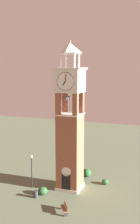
# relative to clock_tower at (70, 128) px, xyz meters

# --- Properties ---
(ground) EXTENTS (80.00, 80.00, 0.00)m
(ground) POSITION_rel_clock_tower_xyz_m (0.00, 0.00, -7.42)
(ground) COLOR #5B664C
(clock_tower) EXTENTS (3.23, 3.23, 17.48)m
(clock_tower) POSITION_rel_clock_tower_xyz_m (0.00, 0.00, 0.00)
(clock_tower) COLOR #93543D
(clock_tower) RESTS_ON ground
(park_bench) EXTENTS (1.25, 1.58, 0.95)m
(park_bench) POSITION_rel_clock_tower_xyz_m (1.54, -5.60, -6.94)
(park_bench) COLOR brown
(park_bench) RESTS_ON ground
(lamp_post) EXTENTS (0.36, 0.36, 4.12)m
(lamp_post) POSITION_rel_clock_tower_xyz_m (-4.38, -1.55, -4.59)
(lamp_post) COLOR black
(lamp_post) RESTS_ON ground
(trash_bin) EXTENTS (0.52, 0.52, 0.80)m
(trash_bin) POSITION_rel_clock_tower_xyz_m (-2.74, -3.72, -7.02)
(trash_bin) COLOR #2D2D33
(trash_bin) RESTS_ON ground
(shrub_near_entry) EXTENTS (0.85, 0.85, 0.64)m
(shrub_near_entry) POSITION_rel_clock_tower_xyz_m (3.76, 2.56, -7.10)
(shrub_near_entry) COLOR #28562D
(shrub_near_entry) RESTS_ON ground
(shrub_left_of_tower) EXTENTS (1.09, 1.09, 0.89)m
(shrub_left_of_tower) POSITION_rel_clock_tower_xyz_m (-2.33, -2.77, -6.98)
(shrub_left_of_tower) COLOR #28562D
(shrub_left_of_tower) RESTS_ON ground
(shrub_behind_bench) EXTENTS (1.18, 1.18, 1.07)m
(shrub_behind_bench) POSITION_rel_clock_tower_xyz_m (0.89, 4.07, -6.89)
(shrub_behind_bench) COLOR #28562D
(shrub_behind_bench) RESTS_ON ground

